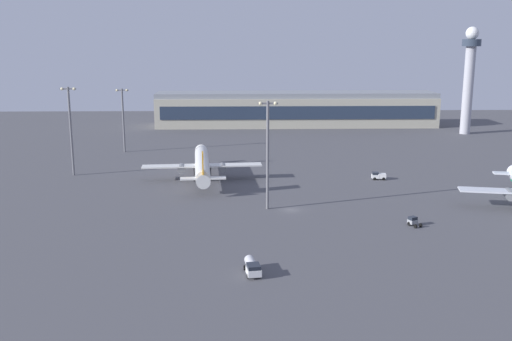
{
  "coord_description": "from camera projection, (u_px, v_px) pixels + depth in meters",
  "views": [
    {
      "loc": [
        -12.4,
        -136.86,
        40.59
      ],
      "look_at": [
        -7.84,
        26.88,
        4.0
      ],
      "focal_mm": 40.8,
      "sensor_mm": 36.0,
      "label": 1
    }
  ],
  "objects": [
    {
      "name": "terminal_building",
      "position": [
        296.0,
        109.0,
        282.75
      ],
      "size": [
        134.54,
        22.4,
        16.4
      ],
      "color": "#B2AD99",
      "rests_on": "ground"
    },
    {
      "name": "baggage_tractor",
      "position": [
        378.0,
        176.0,
        173.82
      ],
      "size": [
        4.32,
        2.39,
        2.25
      ],
      "rotation": [
        0.0,
        0.0,
        1.47
      ],
      "color": "white",
      "rests_on": "ground"
    },
    {
      "name": "ground_plane",
      "position": [
        291.0,
        210.0,
        142.7
      ],
      "size": [
        416.0,
        416.0,
        0.0
      ],
      "primitive_type": "plane",
      "color": "#4C4C51"
    },
    {
      "name": "airplane_mid_apron",
      "position": [
        202.0,
        165.0,
        173.43
      ],
      "size": [
        35.7,
        45.82,
        11.75
      ],
      "rotation": [
        0.0,
        0.0,
        0.08
      ],
      "color": "silver",
      "rests_on": "ground"
    },
    {
      "name": "apron_light_west",
      "position": [
        71.0,
        126.0,
        176.3
      ],
      "size": [
        4.8,
        0.9,
        27.15
      ],
      "color": "slate",
      "rests_on": "ground"
    },
    {
      "name": "pushback_tug",
      "position": [
        413.0,
        221.0,
        130.44
      ],
      "size": [
        2.96,
        3.55,
        2.05
      ],
      "rotation": [
        0.0,
        0.0,
        0.45
      ],
      "color": "gray",
      "rests_on": "ground"
    },
    {
      "name": "fuel_truck",
      "position": [
        252.0,
        267.0,
        103.27
      ],
      "size": [
        3.18,
        6.55,
        2.35
      ],
      "rotation": [
        0.0,
        0.0,
        3.29
      ],
      "color": "white",
      "rests_on": "ground"
    },
    {
      "name": "apron_light_central",
      "position": [
        123.0,
        116.0,
        214.59
      ],
      "size": [
        4.8,
        0.9,
        23.55
      ],
      "color": "slate",
      "rests_on": "ground"
    },
    {
      "name": "apron_light_east",
      "position": [
        268.0,
        148.0,
        140.39
      ],
      "size": [
        4.8,
        0.9,
        26.66
      ],
      "color": "slate",
      "rests_on": "ground"
    },
    {
      "name": "control_tower",
      "position": [
        469.0,
        73.0,
        254.37
      ],
      "size": [
        8.0,
        8.0,
        46.64
      ],
      "color": "#A8A8B2",
      "rests_on": "ground"
    }
  ]
}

